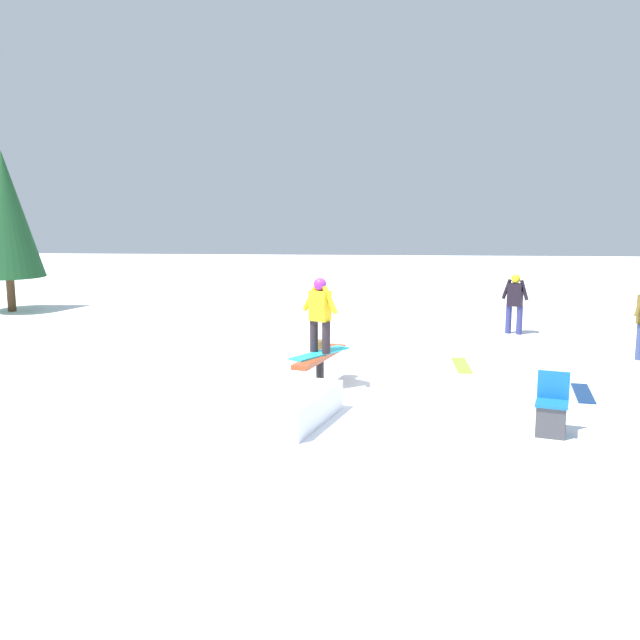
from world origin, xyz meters
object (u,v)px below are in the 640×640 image
(loose_snowboard_lime, at_px, (461,365))
(folding_chair, at_px, (552,406))
(main_rider_on_rail, at_px, (320,317))
(bystander_black, at_px, (515,301))
(rail_feature, at_px, (320,360))
(loose_snowboard_navy, at_px, (583,393))
(backpack_on_snow, at_px, (319,349))
(pine_tree_far, at_px, (5,215))

(loose_snowboard_lime, bearing_deg, folding_chair, 10.48)
(main_rider_on_rail, distance_m, bystander_black, 7.07)
(rail_feature, distance_m, loose_snowboard_lime, 3.38)
(rail_feature, relative_size, folding_chair, 2.15)
(bystander_black, bearing_deg, main_rider_on_rail, -101.64)
(loose_snowboard_navy, xyz_separation_m, backpack_on_snow, (2.60, 4.70, 0.16))
(pine_tree_far, bearing_deg, loose_snowboard_navy, -119.70)
(rail_feature, distance_m, main_rider_on_rail, 0.76)
(main_rider_on_rail, bearing_deg, rail_feature, 0.00)
(pine_tree_far, bearing_deg, loose_snowboard_lime, -116.40)
(backpack_on_snow, height_order, pine_tree_far, pine_tree_far)
(rail_feature, relative_size, pine_tree_far, 0.41)
(loose_snowboard_navy, distance_m, loose_snowboard_lime, 2.66)
(backpack_on_snow, bearing_deg, loose_snowboard_lime, 114.12)
(main_rider_on_rail, bearing_deg, bystander_black, -4.37)
(backpack_on_snow, bearing_deg, loose_snowboard_navy, 97.87)
(main_rider_on_rail, distance_m, backpack_on_snow, 2.86)
(loose_snowboard_navy, xyz_separation_m, folding_chair, (-2.17, 1.08, 0.40))
(loose_snowboard_navy, bearing_deg, pine_tree_far, -109.90)
(bystander_black, bearing_deg, loose_snowboard_navy, -62.00)
(loose_snowboard_navy, height_order, pine_tree_far, pine_tree_far)
(bystander_black, bearing_deg, rail_feature, -101.64)
(loose_snowboard_lime, xyz_separation_m, folding_chair, (-4.12, -0.73, 0.40))
(loose_snowboard_navy, xyz_separation_m, pine_tree_far, (8.10, 14.19, 2.82))
(bystander_black, bearing_deg, folding_chair, -70.32)
(rail_feature, bearing_deg, bystander_black, -21.22)
(main_rider_on_rail, height_order, pine_tree_far, pine_tree_far)
(bystander_black, relative_size, loose_snowboard_navy, 1.17)
(loose_snowboard_lime, distance_m, folding_chair, 4.21)
(loose_snowboard_navy, bearing_deg, main_rider_on_rail, -79.88)
(main_rider_on_rail, height_order, backpack_on_snow, main_rider_on_rail)
(rail_feature, distance_m, loose_snowboard_navy, 4.53)
(rail_feature, distance_m, pine_tree_far, 12.85)
(folding_chair, distance_m, pine_tree_far, 16.83)
(loose_snowboard_lime, relative_size, backpack_on_snow, 3.92)
(loose_snowboard_lime, bearing_deg, bystander_black, 154.64)
(backpack_on_snow, bearing_deg, folding_chair, 73.98)
(rail_feature, xyz_separation_m, pine_tree_far, (8.12, 9.69, 2.30))
(folding_chair, bearing_deg, loose_snowboard_lime, 116.68)
(folding_chair, bearing_deg, main_rider_on_rail, 164.56)
(backpack_on_snow, bearing_deg, main_rider_on_rail, 41.07)
(main_rider_on_rail, relative_size, backpack_on_snow, 3.91)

